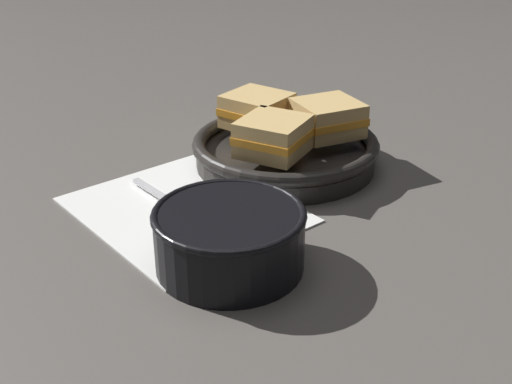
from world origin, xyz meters
The scene contains 8 objects.
ground_plane centered at (0.00, 0.00, 0.00)m, with size 4.00×4.00×0.00m, color #56514C.
napkin centered at (-0.04, -0.02, 0.00)m, with size 0.29×0.26×0.00m.
soup_bowl centered at (0.08, -0.08, 0.04)m, with size 0.16×0.16×0.06m.
spoon centered at (-0.03, -0.03, 0.01)m, with size 0.16×0.05×0.01m.
skillet centered at (-0.03, 0.16, 0.02)m, with size 0.26×0.26×0.04m.
sandwich_near_left centered at (-0.09, 0.17, 0.06)m, with size 0.09×0.08×0.05m.
sandwich_near_right centered at (-0.01, 0.11, 0.06)m, with size 0.09×0.10×0.05m.
sandwich_far_left centered at (0.01, 0.21, 0.06)m, with size 0.11×0.11×0.05m.
Camera 1 is at (0.46, -0.49, 0.36)m, focal length 45.00 mm.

